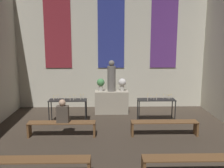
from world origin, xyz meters
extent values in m
cube|color=beige|center=(0.00, 11.83, 2.72)|extent=(8.22, 0.12, 5.45)
cube|color=maroon|center=(-2.23, 11.75, 3.27)|extent=(1.12, 0.03, 3.05)
cube|color=navy|center=(0.00, 11.75, 3.27)|extent=(1.12, 0.03, 3.05)
cube|color=#60337F|center=(2.23, 11.75, 3.27)|extent=(1.12, 0.03, 3.05)
cube|color=#ADA38E|center=(0.00, 10.87, 0.45)|extent=(1.33, 0.59, 0.90)
cylinder|color=slate|center=(0.00, 10.87, 1.40)|extent=(0.33, 0.33, 1.01)
sphere|color=slate|center=(0.00, 10.87, 2.02)|extent=(0.23, 0.23, 0.23)
cylinder|color=beige|center=(-0.43, 10.87, 1.02)|extent=(0.16, 0.16, 0.25)
sphere|color=#4C9351|center=(-0.43, 10.87, 1.25)|extent=(0.31, 0.31, 0.31)
cylinder|color=beige|center=(0.43, 10.87, 1.02)|extent=(0.16, 0.16, 0.25)
sphere|color=silver|center=(0.43, 10.87, 1.25)|extent=(0.31, 0.31, 0.31)
cube|color=black|center=(-1.58, 9.75, 0.82)|extent=(1.34, 0.47, 0.02)
cylinder|color=black|center=(-2.23, 9.54, 0.40)|extent=(0.04, 0.04, 0.81)
cylinder|color=black|center=(-0.94, 9.54, 0.40)|extent=(0.04, 0.04, 0.81)
cylinder|color=black|center=(-2.23, 9.95, 0.40)|extent=(0.04, 0.04, 0.81)
cylinder|color=black|center=(-0.94, 9.95, 0.40)|extent=(0.04, 0.04, 0.81)
cylinder|color=silver|center=(-1.37, 9.70, 0.91)|extent=(0.02, 0.02, 0.17)
sphere|color=#F9CC4C|center=(-1.37, 9.70, 1.01)|extent=(0.02, 0.02, 0.02)
cylinder|color=silver|center=(-1.94, 9.87, 0.90)|extent=(0.02, 0.02, 0.14)
sphere|color=#F9CC4C|center=(-1.94, 9.87, 0.98)|extent=(0.02, 0.02, 0.02)
cylinder|color=silver|center=(-2.03, 9.94, 0.88)|extent=(0.02, 0.02, 0.11)
sphere|color=#F9CC4C|center=(-2.03, 9.94, 0.95)|extent=(0.02, 0.02, 0.02)
cylinder|color=silver|center=(-1.71, 9.77, 0.88)|extent=(0.02, 0.02, 0.11)
sphere|color=#F9CC4C|center=(-1.71, 9.77, 0.95)|extent=(0.02, 0.02, 0.02)
cylinder|color=silver|center=(-1.04, 9.84, 0.90)|extent=(0.02, 0.02, 0.15)
sphere|color=#F9CC4C|center=(-1.04, 9.84, 0.99)|extent=(0.02, 0.02, 0.02)
cylinder|color=silver|center=(-2.08, 9.72, 0.87)|extent=(0.02, 0.02, 0.09)
sphere|color=#F9CC4C|center=(-2.08, 9.72, 0.93)|extent=(0.02, 0.02, 0.02)
cylinder|color=silver|center=(-1.33, 9.86, 0.89)|extent=(0.02, 0.02, 0.13)
sphere|color=#F9CC4C|center=(-1.33, 9.86, 0.97)|extent=(0.02, 0.02, 0.02)
cylinder|color=silver|center=(-1.13, 9.76, 0.91)|extent=(0.02, 0.02, 0.18)
sphere|color=#F9CC4C|center=(-1.13, 9.76, 1.01)|extent=(0.02, 0.02, 0.02)
cylinder|color=silver|center=(-2.10, 9.87, 0.89)|extent=(0.02, 0.02, 0.12)
sphere|color=#F9CC4C|center=(-2.10, 9.87, 0.96)|extent=(0.02, 0.02, 0.02)
cylinder|color=silver|center=(-1.48, 9.65, 0.89)|extent=(0.02, 0.02, 0.14)
sphere|color=#F9CC4C|center=(-1.48, 9.65, 0.98)|extent=(0.02, 0.02, 0.02)
cylinder|color=silver|center=(-1.12, 9.81, 0.88)|extent=(0.02, 0.02, 0.12)
sphere|color=#F9CC4C|center=(-1.12, 9.81, 0.95)|extent=(0.02, 0.02, 0.02)
cube|color=black|center=(1.58, 9.75, 0.82)|extent=(1.34, 0.47, 0.02)
cylinder|color=black|center=(0.94, 9.54, 0.40)|extent=(0.04, 0.04, 0.81)
cylinder|color=black|center=(2.23, 9.54, 0.40)|extent=(0.04, 0.04, 0.81)
cylinder|color=black|center=(0.94, 9.95, 0.40)|extent=(0.04, 0.04, 0.81)
cylinder|color=black|center=(2.23, 9.95, 0.40)|extent=(0.04, 0.04, 0.81)
cylinder|color=silver|center=(1.40, 9.79, 0.88)|extent=(0.02, 0.02, 0.11)
sphere|color=#F9CC4C|center=(1.40, 9.79, 0.95)|extent=(0.02, 0.02, 0.02)
cylinder|color=silver|center=(2.03, 9.83, 0.88)|extent=(0.02, 0.02, 0.11)
sphere|color=#F9CC4C|center=(2.03, 9.83, 0.95)|extent=(0.02, 0.02, 0.02)
cylinder|color=silver|center=(2.14, 9.84, 0.90)|extent=(0.02, 0.02, 0.14)
sphere|color=#F9CC4C|center=(2.14, 9.84, 0.98)|extent=(0.02, 0.02, 0.02)
cylinder|color=silver|center=(1.31, 9.94, 0.90)|extent=(0.02, 0.02, 0.15)
sphere|color=#F9CC4C|center=(1.31, 9.94, 0.99)|extent=(0.02, 0.02, 0.02)
cylinder|color=silver|center=(1.23, 9.55, 0.90)|extent=(0.02, 0.02, 0.15)
sphere|color=#F9CC4C|center=(1.23, 9.55, 0.99)|extent=(0.02, 0.02, 0.02)
cylinder|color=silver|center=(2.05, 9.75, 0.89)|extent=(0.02, 0.02, 0.13)
sphere|color=#F9CC4C|center=(2.05, 9.75, 0.97)|extent=(0.02, 0.02, 0.02)
cylinder|color=silver|center=(1.49, 9.70, 0.87)|extent=(0.02, 0.02, 0.09)
sphere|color=#F9CC4C|center=(1.49, 9.70, 0.93)|extent=(0.02, 0.02, 0.02)
cylinder|color=silver|center=(2.10, 9.87, 0.89)|extent=(0.02, 0.02, 0.13)
sphere|color=#F9CC4C|center=(2.10, 9.87, 0.97)|extent=(0.02, 0.02, 0.02)
cylinder|color=silver|center=(1.84, 9.79, 0.90)|extent=(0.02, 0.02, 0.15)
sphere|color=#F9CC4C|center=(1.84, 9.79, 0.99)|extent=(0.02, 0.02, 0.02)
cylinder|color=silver|center=(2.00, 9.90, 0.88)|extent=(0.02, 0.02, 0.11)
sphere|color=#F9CC4C|center=(2.00, 9.90, 0.95)|extent=(0.02, 0.02, 0.02)
cylinder|color=silver|center=(1.56, 9.64, 0.91)|extent=(0.02, 0.02, 0.18)
sphere|color=#F9CC4C|center=(1.56, 9.64, 1.02)|extent=(0.02, 0.02, 0.02)
cube|color=brown|center=(-1.58, 6.03, 0.44)|extent=(2.06, 0.36, 0.03)
cube|color=brown|center=(1.58, 6.03, 0.44)|extent=(2.06, 0.36, 0.03)
cube|color=brown|center=(0.58, 6.03, 0.21)|extent=(0.06, 0.32, 0.43)
cube|color=brown|center=(-1.58, 8.41, 0.44)|extent=(2.06, 0.36, 0.03)
cube|color=brown|center=(-2.58, 8.41, 0.21)|extent=(0.06, 0.32, 0.43)
cube|color=brown|center=(-0.58, 8.41, 0.21)|extent=(0.06, 0.32, 0.43)
cube|color=brown|center=(1.58, 8.41, 0.44)|extent=(2.06, 0.36, 0.03)
cube|color=brown|center=(0.58, 8.41, 0.21)|extent=(0.06, 0.32, 0.43)
cube|color=brown|center=(2.58, 8.41, 0.21)|extent=(0.06, 0.32, 0.43)
cube|color=#4C4238|center=(-1.54, 8.41, 0.71)|extent=(0.36, 0.24, 0.51)
sphere|color=tan|center=(-1.54, 8.41, 1.07)|extent=(0.20, 0.20, 0.20)
camera|label=1|loc=(-0.21, 1.09, 2.96)|focal=40.00mm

